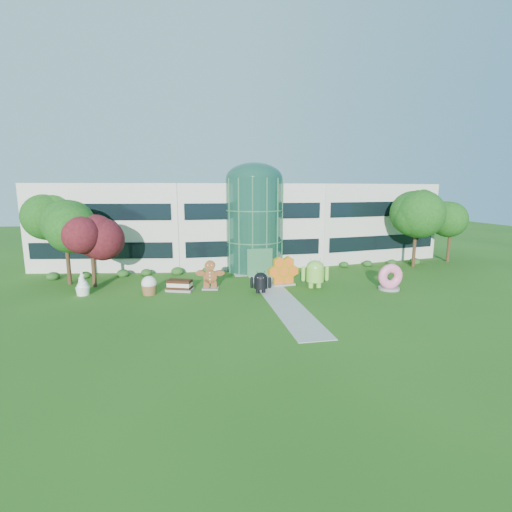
{
  "coord_description": "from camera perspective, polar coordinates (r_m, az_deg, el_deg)",
  "views": [
    {
      "loc": [
        -7.36,
        -27.09,
        8.68
      ],
      "look_at": [
        -0.97,
        6.0,
        2.6
      ],
      "focal_mm": 26.0,
      "sensor_mm": 36.0,
      "label": 1
    }
  ],
  "objects": [
    {
      "name": "cupcake",
      "position": [
        32.22,
        -16.13,
        -4.35
      ],
      "size": [
        1.66,
        1.66,
        1.59
      ],
      "primitive_type": null,
      "rotation": [
        0.0,
        0.0,
        -0.3
      ],
      "color": "white",
      "rests_on": "ground"
    },
    {
      "name": "android_green",
      "position": [
        33.39,
        9.09,
        -2.39
      ],
      "size": [
        2.74,
        1.98,
        2.92
      ],
      "primitive_type": null,
      "rotation": [
        0.0,
        0.0,
        -0.1
      ],
      "color": "#78C33E",
      "rests_on": "ground"
    },
    {
      "name": "honeycomb",
      "position": [
        33.94,
        4.21,
        -2.53
      ],
      "size": [
        3.19,
        1.51,
        2.41
      ],
      "primitive_type": null,
      "rotation": [
        0.0,
        0.0,
        0.14
      ],
      "color": "orange",
      "rests_on": "ground"
    },
    {
      "name": "ground",
      "position": [
        29.39,
        4.1,
        -6.98
      ],
      "size": [
        140.0,
        140.0,
        0.0
      ],
      "primitive_type": "plane",
      "color": "#215114",
      "rests_on": "ground"
    },
    {
      "name": "android_black",
      "position": [
        31.37,
        0.72,
        -3.86
      ],
      "size": [
        2.07,
        1.63,
        2.09
      ],
      "primitive_type": null,
      "rotation": [
        0.0,
        0.0,
        -0.24
      ],
      "color": "black",
      "rests_on": "ground"
    },
    {
      "name": "walkway",
      "position": [
        31.23,
        3.15,
        -5.89
      ],
      "size": [
        2.4,
        20.0,
        0.04
      ],
      "primitive_type": "cube",
      "color": "#9E9E93",
      "rests_on": "ground"
    },
    {
      "name": "gingerbread",
      "position": [
        32.77,
        -7.06,
        -2.88
      ],
      "size": [
        2.96,
        1.6,
        2.59
      ],
      "primitive_type": null,
      "rotation": [
        0.0,
        0.0,
        -0.19
      ],
      "color": "brown",
      "rests_on": "ground"
    },
    {
      "name": "donut",
      "position": [
        34.44,
        19.86,
        -2.99
      ],
      "size": [
        2.27,
        1.13,
        2.34
      ],
      "primitive_type": null,
      "rotation": [
        0.0,
        0.0,
        -0.02
      ],
      "color": "#F75E8C",
      "rests_on": "ground"
    },
    {
      "name": "ice_cream_sandwich",
      "position": [
        32.77,
        -11.66,
        -4.44
      ],
      "size": [
        2.49,
        1.8,
        1.0
      ],
      "primitive_type": null,
      "rotation": [
        0.0,
        0.0,
        -0.34
      ],
      "color": "black",
      "rests_on": "ground"
    },
    {
      "name": "atrium",
      "position": [
        39.96,
        -0.28,
        4.8
      ],
      "size": [
        6.0,
        6.0,
        9.8
      ],
      "primitive_type": "cylinder",
      "color": "#194738",
      "rests_on": "ground"
    },
    {
      "name": "tree_red",
      "position": [
        35.99,
        -23.86,
        0.26
      ],
      "size": [
        4.0,
        4.0,
        6.0
      ],
      "primitive_type": null,
      "color": "#3F0C14",
      "rests_on": "ground"
    },
    {
      "name": "trees_backdrop",
      "position": [
        41.01,
        -0.53,
        3.95
      ],
      "size": [
        52.0,
        8.0,
        8.4
      ],
      "primitive_type": null,
      "color": "#134411",
      "rests_on": "ground"
    },
    {
      "name": "froyo",
      "position": [
        33.99,
        -25.16,
        -3.77
      ],
      "size": [
        1.59,
        1.59,
        2.06
      ],
      "primitive_type": null,
      "rotation": [
        0.0,
        0.0,
        0.43
      ],
      "color": "white",
      "rests_on": "ground"
    },
    {
      "name": "building",
      "position": [
        45.87,
        -1.67,
        5.18
      ],
      "size": [
        46.0,
        15.0,
        9.3
      ],
      "primitive_type": null,
      "color": "beige",
      "rests_on": "ground"
    }
  ]
}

